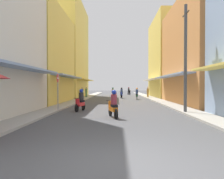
{
  "coord_description": "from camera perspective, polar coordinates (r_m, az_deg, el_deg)",
  "views": [
    {
      "loc": [
        -0.03,
        -5.0,
        1.79
      ],
      "look_at": [
        -0.7,
        20.53,
        1.39
      ],
      "focal_mm": 34.86,
      "sensor_mm": 36.0,
      "label": 1
    }
  ],
  "objects": [
    {
      "name": "ground_plane",
      "position": [
        28.09,
        1.55,
        -2.75
      ],
      "size": [
        118.94,
        118.94,
        0.0
      ],
      "primitive_type": "plane",
      "color": "#4C4C4F"
    },
    {
      "name": "sidewalk_left",
      "position": [
        28.51,
        -8.35,
        -2.59
      ],
      "size": [
        1.51,
        62.07,
        0.12
      ],
      "primitive_type": "cube",
      "color": "#ADA89E",
      "rests_on": "ground"
    },
    {
      "name": "sidewalk_right",
      "position": [
        28.52,
        11.46,
        -2.59
      ],
      "size": [
        1.51,
        62.07,
        0.12
      ],
      "primitive_type": "cube",
      "color": "#ADA89E",
      "rests_on": "ground"
    },
    {
      "name": "building_left_mid",
      "position": [
        24.6,
        -19.22,
        8.0
      ],
      "size": [
        7.05,
        10.82,
        9.71
      ],
      "color": "#EFD159",
      "rests_on": "ground"
    },
    {
      "name": "building_left_far",
      "position": [
        36.71,
        -12.29,
        9.84
      ],
      "size": [
        7.05,
        12.82,
        15.03
      ],
      "color": "#EFD159",
      "rests_on": "ground"
    },
    {
      "name": "building_right_mid",
      "position": [
        23.53,
        23.42,
        8.81
      ],
      "size": [
        7.05,
        12.73,
        10.12
      ],
      "color": "#D88C4C",
      "rests_on": "ground"
    },
    {
      "name": "building_right_far",
      "position": [
        36.1,
        15.55,
        7.9
      ],
      "size": [
        7.05,
        11.58,
        12.42
      ],
      "color": "#EFD159",
      "rests_on": "ground"
    },
    {
      "name": "motorbike_silver",
      "position": [
        35.03,
        0.2,
        -0.87
      ],
      "size": [
        0.55,
        1.81,
        1.58
      ],
      "color": "black",
      "rests_on": "ground"
    },
    {
      "name": "motorbike_orange",
      "position": [
        12.27,
        0.29,
        -4.18
      ],
      "size": [
        0.7,
        1.76,
        1.58
      ],
      "color": "black",
      "rests_on": "ground"
    },
    {
      "name": "motorbike_red",
      "position": [
        15.66,
        -8.3,
        -3.09
      ],
      "size": [
        0.63,
        1.79,
        1.58
      ],
      "color": "black",
      "rests_on": "ground"
    },
    {
      "name": "motorbike_maroon",
      "position": [
        39.22,
        0.88,
        -0.98
      ],
      "size": [
        0.55,
        1.8,
        0.96
      ],
      "color": "black",
      "rests_on": "ground"
    },
    {
      "name": "motorbike_green",
      "position": [
        29.63,
        6.54,
        -1.21
      ],
      "size": [
        0.55,
        1.81,
        1.58
      ],
      "color": "black",
      "rests_on": "ground"
    },
    {
      "name": "motorbike_black",
      "position": [
        43.73,
        4.47,
        -0.52
      ],
      "size": [
        0.64,
        1.78,
        1.58
      ],
      "color": "black",
      "rests_on": "ground"
    },
    {
      "name": "motorbike_blue",
      "position": [
        32.33,
        2.51,
        -1.02
      ],
      "size": [
        0.55,
        1.81,
        1.58
      ],
      "color": "black",
      "rests_on": "ground"
    },
    {
      "name": "pedestrian_far",
      "position": [
        33.31,
        9.38,
        -0.73
      ],
      "size": [
        0.34,
        0.34,
        1.69
      ],
      "color": "#BF8C3F",
      "rests_on": "ground"
    },
    {
      "name": "pedestrian_midway",
      "position": [
        32.06,
        -7.84,
        -0.85
      ],
      "size": [
        0.34,
        0.34,
        1.63
      ],
      "color": "#BF8C3F",
      "rests_on": "ground"
    },
    {
      "name": "pedestrian_foreground",
      "position": [
        33.6,
        -6.75,
        -0.75
      ],
      "size": [
        0.34,
        0.34,
        1.65
      ],
      "color": "#598C59",
      "rests_on": "ground"
    },
    {
      "name": "utility_pole",
      "position": [
        15.08,
        18.71,
        7.83
      ],
      "size": [
        0.2,
        1.2,
        7.09
      ],
      "color": "#4C4C4F",
      "rests_on": "ground"
    },
    {
      "name": "street_sign_no_entry",
      "position": [
        15.94,
        -14.01,
        0.61
      ],
      "size": [
        0.07,
        0.6,
        2.65
      ],
      "color": "gray",
      "rests_on": "ground"
    }
  ]
}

